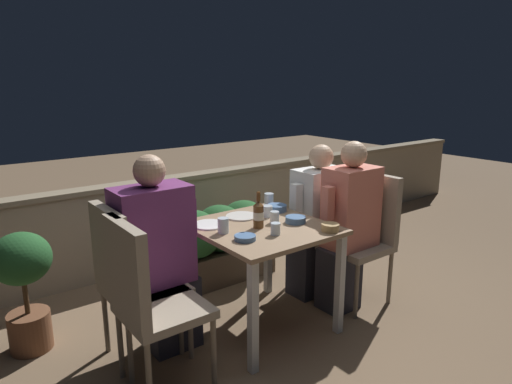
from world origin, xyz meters
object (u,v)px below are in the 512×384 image
chair_left_far (127,272)px  chair_right_far (334,217)px  chair_left_near (145,293)px  person_white_polo (316,220)px  chair_right_near (365,227)px  person_purple_stripe (159,256)px  potted_plant (24,280)px  beer_bottle (258,214)px  person_coral_top (347,226)px

chair_left_far → chair_right_far: (1.78, 0.02, 0.00)m
chair_left_near → person_white_polo: size_ratio=0.82×
chair_left_far → person_white_polo: person_white_polo is taller
chair_left_near → chair_right_near: 1.82m
person_purple_stripe → potted_plant: 0.87m
person_white_polo → chair_right_near: bearing=-53.9°
chair_left_near → person_white_polo: bearing=11.6°
chair_right_near → beer_bottle: 0.98m
person_purple_stripe → chair_left_far: bearing=180.0°
chair_left_far → person_white_polo: bearing=0.6°
person_white_polo → potted_plant: size_ratio=1.54×
chair_left_near → chair_right_near: (1.82, 0.01, 0.00)m
person_purple_stripe → chair_right_near: bearing=-10.6°
person_coral_top → potted_plant: size_ratio=1.61×
chair_left_far → person_coral_top: size_ratio=0.79×
chair_right_far → person_white_polo: size_ratio=0.82×
chair_left_far → person_purple_stripe: person_purple_stripe is taller
chair_right_near → chair_right_far: bearing=92.4°
chair_right_near → person_white_polo: (-0.23, 0.31, 0.02)m
beer_bottle → chair_left_far: bearing=168.7°
chair_left_near → potted_plant: size_ratio=1.27×
potted_plant → person_purple_stripe: bearing=-37.6°
person_coral_top → chair_right_far: size_ratio=1.27×
chair_left_near → person_coral_top: 1.61m
chair_right_near → potted_plant: bearing=160.1°
chair_left_near → person_purple_stripe: (0.24, 0.31, 0.05)m
chair_right_near → chair_left_far: bearing=170.7°
person_coral_top → person_white_polo: size_ratio=1.05×
chair_right_near → person_coral_top: size_ratio=0.79×
chair_right_far → potted_plant: 2.30m
chair_left_far → chair_right_near: 1.81m
chair_left_far → person_purple_stripe: 0.22m
chair_right_far → potted_plant: bearing=167.3°
beer_bottle → potted_plant: size_ratio=0.31×
chair_left_near → person_white_polo: person_white_polo is taller
chair_left_near → chair_left_far: same height
person_white_polo → beer_bottle: (-0.72, -0.18, 0.23)m
person_coral_top → chair_right_near: bearing=0.0°
person_coral_top → chair_left_near: bearing=-179.5°
person_purple_stripe → chair_right_near: (1.58, -0.29, -0.05)m
chair_left_far → beer_bottle: size_ratio=4.08×
person_purple_stripe → beer_bottle: person_purple_stripe is taller
person_purple_stripe → chair_right_near: person_purple_stripe is taller
person_white_polo → beer_bottle: size_ratio=4.95×
chair_right_far → potted_plant: chair_right_far is taller
potted_plant → beer_bottle: bearing=-27.7°
chair_right_near → beer_bottle: bearing=172.4°
beer_bottle → potted_plant: beer_bottle is taller
person_purple_stripe → person_white_polo: 1.35m
chair_right_near → chair_right_far: same height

